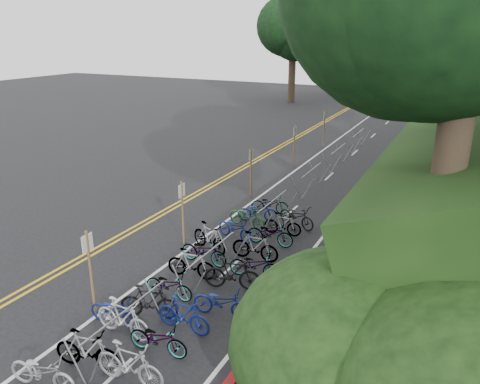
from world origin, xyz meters
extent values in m
plane|color=black|center=(0.00, 0.00, 0.00)|extent=(120.00, 120.00, 0.00)
cube|color=gold|center=(-2.15, 10.00, 0.00)|extent=(0.12, 80.00, 0.01)
cube|color=gold|center=(-1.85, 10.00, 0.00)|extent=(0.12, 80.00, 0.01)
cube|color=silver|center=(1.00, 10.00, 0.00)|extent=(0.12, 80.00, 0.01)
cube|color=silver|center=(5.20, 10.00, 0.00)|extent=(0.12, 80.00, 0.01)
cube|color=silver|center=(3.10, -2.00, 0.00)|extent=(0.10, 1.60, 0.01)
cube|color=silver|center=(3.10, 4.00, 0.00)|extent=(0.10, 1.60, 0.01)
cube|color=silver|center=(3.10, 10.00, 0.00)|extent=(0.10, 1.60, 0.01)
cube|color=silver|center=(3.10, 16.00, 0.00)|extent=(0.10, 1.60, 0.01)
cube|color=silver|center=(3.10, 22.00, 0.00)|extent=(0.10, 1.60, 0.01)
cube|color=silver|center=(3.10, 28.00, 0.00)|extent=(0.10, 1.60, 0.01)
cube|color=silver|center=(3.10, 34.00, 0.00)|extent=(0.10, 1.60, 0.01)
cube|color=maroon|center=(5.70, 12.00, 0.05)|extent=(0.25, 28.00, 0.10)
cube|color=#382819|center=(6.40, 22.00, 0.08)|extent=(1.40, 44.00, 0.16)
ellipsoid|color=#284C19|center=(7.20, 3.00, 1.04)|extent=(2.00, 2.80, 1.60)
ellipsoid|color=#284C19|center=(8.00, 8.00, 1.55)|extent=(2.60, 3.64, 2.08)
ellipsoid|color=#284C19|center=(9.20, 14.00, 1.99)|extent=(2.20, 3.08, 1.76)
ellipsoid|color=#284C19|center=(7.80, 20.00, 1.56)|extent=(3.00, 4.20, 2.40)
ellipsoid|color=#284C19|center=(8.50, 26.00, 1.73)|extent=(2.40, 3.36, 1.92)
ellipsoid|color=#284C19|center=(9.80, 30.00, 2.41)|extent=(2.80, 3.92, 2.24)
ellipsoid|color=#284C19|center=(7.00, 6.00, 0.90)|extent=(1.80, 2.52, 1.44)
ellipsoid|color=#284C19|center=(10.00, 18.00, 2.60)|extent=(3.20, 4.48, 2.56)
ellipsoid|color=black|center=(8.00, 0.50, 1.21)|extent=(5.28, 6.16, 3.52)
cylinder|color=#2D2319|center=(9.50, 3.00, 3.84)|extent=(0.78, 0.78, 5.28)
cylinder|color=#2D2319|center=(-9.00, 42.00, 2.64)|extent=(0.78, 0.78, 5.28)
ellipsoid|color=black|center=(-9.00, 42.00, 7.45)|extent=(7.23, 7.23, 6.86)
cylinder|color=#2D2319|center=(-6.00, 50.00, 2.44)|extent=(0.76, 0.76, 4.88)
ellipsoid|color=black|center=(-6.00, 50.00, 6.77)|extent=(6.32, 6.32, 6.01)
cylinder|color=gray|center=(2.85, -1.01, 1.21)|extent=(0.05, 3.16, 0.05)
cylinder|color=gray|center=(2.57, -2.49, 0.61)|extent=(0.61, 0.04, 1.19)
cylinder|color=gray|center=(3.13, -2.49, 0.61)|extent=(0.61, 0.04, 1.19)
cylinder|color=gray|center=(2.57, 0.47, 0.61)|extent=(0.61, 0.04, 1.19)
cylinder|color=gray|center=(3.13, 0.47, 0.61)|extent=(0.61, 0.04, 1.19)
cylinder|color=gray|center=(3.00, 3.00, 1.15)|extent=(0.05, 3.00, 0.05)
cylinder|color=gray|center=(2.72, 1.60, 0.57)|extent=(0.58, 0.04, 1.13)
cylinder|color=gray|center=(3.28, 1.60, 0.57)|extent=(0.58, 0.04, 1.13)
cylinder|color=gray|center=(2.72, 4.40, 0.57)|extent=(0.58, 0.04, 1.13)
cylinder|color=gray|center=(3.28, 4.40, 0.57)|extent=(0.58, 0.04, 1.13)
cylinder|color=gray|center=(3.00, 8.00, 1.15)|extent=(0.05, 3.00, 0.05)
cylinder|color=gray|center=(2.72, 6.60, 0.57)|extent=(0.58, 0.04, 1.13)
cylinder|color=gray|center=(3.28, 6.60, 0.57)|extent=(0.58, 0.04, 1.13)
cylinder|color=gray|center=(2.72, 9.40, 0.57)|extent=(0.58, 0.04, 1.13)
cylinder|color=gray|center=(3.28, 9.40, 0.57)|extent=(0.58, 0.04, 1.13)
cylinder|color=gray|center=(3.00, 13.00, 1.15)|extent=(0.05, 3.00, 0.05)
cylinder|color=gray|center=(2.72, 11.60, 0.57)|extent=(0.58, 0.04, 1.13)
cylinder|color=gray|center=(3.28, 11.60, 0.57)|extent=(0.58, 0.04, 1.13)
cylinder|color=gray|center=(2.72, 14.40, 0.57)|extent=(0.58, 0.04, 1.13)
cylinder|color=gray|center=(3.28, 14.40, 0.57)|extent=(0.58, 0.04, 1.13)
cylinder|color=gray|center=(3.00, 18.00, 1.15)|extent=(0.05, 3.00, 0.05)
cylinder|color=gray|center=(2.72, 16.60, 0.57)|extent=(0.58, 0.04, 1.13)
cylinder|color=gray|center=(3.28, 16.60, 0.57)|extent=(0.58, 0.04, 1.13)
cylinder|color=gray|center=(2.72, 19.40, 0.57)|extent=(0.58, 0.04, 1.13)
cylinder|color=gray|center=(3.28, 19.40, 0.57)|extent=(0.58, 0.04, 1.13)
cylinder|color=gray|center=(3.00, 23.00, 1.15)|extent=(0.05, 3.00, 0.05)
cylinder|color=gray|center=(2.72, 21.60, 0.57)|extent=(0.58, 0.04, 1.13)
cylinder|color=gray|center=(3.28, 21.60, 0.57)|extent=(0.58, 0.04, 1.13)
cylinder|color=gray|center=(2.72, 24.40, 0.57)|extent=(0.58, 0.04, 1.13)
cylinder|color=gray|center=(3.28, 24.40, 0.57)|extent=(0.58, 0.04, 1.13)
cylinder|color=brown|center=(0.98, -0.19, 1.33)|extent=(0.08, 0.08, 2.66)
cube|color=silver|center=(0.98, -0.19, 2.31)|extent=(0.02, 0.40, 0.50)
cylinder|color=brown|center=(0.60, 5.00, 1.25)|extent=(0.08, 0.08, 2.50)
cube|color=silver|center=(0.60, 5.00, 2.15)|extent=(0.02, 0.40, 0.50)
cylinder|color=brown|center=(0.60, 11.00, 1.25)|extent=(0.08, 0.08, 2.50)
cube|color=silver|center=(0.60, 11.00, 2.15)|extent=(0.02, 0.40, 0.50)
cylinder|color=brown|center=(0.60, 17.00, 1.25)|extent=(0.08, 0.08, 2.50)
cube|color=silver|center=(0.60, 17.00, 2.15)|extent=(0.02, 0.40, 0.50)
cylinder|color=brown|center=(0.60, 23.00, 1.25)|extent=(0.08, 0.08, 2.50)
cube|color=silver|center=(0.60, 23.00, 2.15)|extent=(0.02, 0.40, 0.50)
imported|color=navy|center=(1.76, -0.25, 0.42)|extent=(0.65, 1.64, 0.84)
imported|color=#9E9EA3|center=(1.96, -2.90, 0.47)|extent=(0.84, 1.84, 0.93)
imported|color=slate|center=(2.38, -1.93, 0.52)|extent=(0.82, 1.81, 1.05)
imported|color=#9E9EA3|center=(3.63, -1.90, 0.55)|extent=(0.63, 1.84, 1.09)
imported|color=beige|center=(2.31, -0.54, 0.55)|extent=(0.59, 1.84, 1.09)
imported|color=slate|center=(3.57, -0.71, 0.43)|extent=(0.70, 1.68, 0.86)
imported|color=black|center=(2.41, 0.45, 0.52)|extent=(1.01, 1.78, 1.03)
imported|color=navy|center=(3.62, 0.36, 0.50)|extent=(0.50, 1.66, 0.99)
imported|color=slate|center=(2.30, 1.58, 0.43)|extent=(0.60, 1.64, 0.85)
imported|color=navy|center=(4.22, 1.42, 0.46)|extent=(0.81, 1.80, 0.91)
imported|color=slate|center=(2.26, 2.92, 0.51)|extent=(0.71, 1.76, 1.03)
imported|color=black|center=(3.79, 2.88, 0.54)|extent=(1.00, 1.88, 1.09)
imported|color=slate|center=(2.12, 3.97, 0.48)|extent=(0.70, 1.84, 0.95)
imported|color=slate|center=(4.12, 3.87, 0.45)|extent=(0.88, 1.81, 0.91)
imported|color=slate|center=(1.78, 4.92, 0.54)|extent=(1.11, 1.87, 1.08)
imported|color=slate|center=(3.60, 5.01, 0.53)|extent=(0.57, 1.78, 1.06)
imported|color=navy|center=(2.18, 6.24, 0.46)|extent=(1.10, 1.86, 0.92)
imported|color=slate|center=(3.60, 6.37, 0.48)|extent=(0.77, 1.86, 0.95)
imported|color=#144C1E|center=(2.09, 7.50, 0.48)|extent=(1.00, 1.91, 0.96)
imported|color=slate|center=(3.68, 7.45, 0.46)|extent=(0.57, 1.57, 0.93)
imported|color=navy|center=(2.19, 8.33, 0.44)|extent=(1.14, 1.79, 0.89)
imported|color=black|center=(3.89, 8.48, 0.48)|extent=(1.24, 1.92, 0.95)
imported|color=slate|center=(2.30, 9.40, 0.43)|extent=(1.01, 1.75, 0.87)
camera|label=1|loc=(9.82, -8.63, 7.76)|focal=35.00mm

